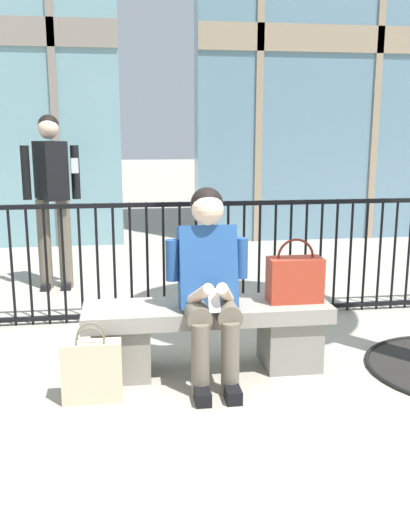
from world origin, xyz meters
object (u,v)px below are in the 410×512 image
(stone_bench, at_px, (207,330))
(bystander_at_railing, at_px, (52,189))
(handbag_on_bench, at_px, (295,278))
(shopping_bag, at_px, (92,370))
(seated_person_with_phone, at_px, (209,279))

(stone_bench, xyz_separation_m, bystander_at_railing, (-1.21, 2.24, 0.73))
(handbag_on_bench, distance_m, bystander_at_railing, 2.90)
(shopping_bag, xyz_separation_m, bystander_at_railing, (-0.48, 2.59, 0.81))
(stone_bench, height_order, shopping_bag, shopping_bag)
(handbag_on_bench, height_order, shopping_bag, handbag_on_bench)
(stone_bench, distance_m, seated_person_with_phone, 0.40)
(stone_bench, xyz_separation_m, seated_person_with_phone, (-0.01, -0.13, 0.38))
(handbag_on_bench, relative_size, bystander_at_railing, 0.25)
(stone_bench, relative_size, handbag_on_bench, 3.79)
(seated_person_with_phone, distance_m, handbag_on_bench, 0.60)
(stone_bench, bearing_deg, bystander_at_railing, 118.39)
(seated_person_with_phone, relative_size, shopping_bag, 2.60)
(seated_person_with_phone, bearing_deg, shopping_bag, -162.85)
(seated_person_with_phone, relative_size, bystander_at_railing, 0.71)
(seated_person_with_phone, xyz_separation_m, handbag_on_bench, (0.59, 0.12, -0.05))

